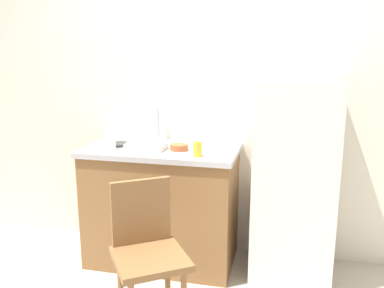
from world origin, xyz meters
TOP-DOWN VIEW (x-y plane):
  - back_wall at (0.00, 1.00)m, footprint 4.80×0.10m
  - cabinet_base at (-0.35, 0.65)m, footprint 1.12×0.60m
  - countertop at (-0.35, 0.65)m, footprint 1.16×0.64m
  - faucet at (-0.45, 0.90)m, footprint 0.02×0.02m
  - refrigerator at (0.64, 0.66)m, footprint 0.56×0.57m
  - chair at (-0.19, -0.14)m, footprint 0.56×0.56m
  - dish_tray at (-0.43, 0.56)m, footprint 0.28×0.20m
  - terracotta_bowl at (-0.19, 0.59)m, footprint 0.13×0.13m
  - hotplate at (-0.69, 0.63)m, footprint 0.17×0.17m
  - cup_yellow at (-0.02, 0.45)m, footprint 0.06×0.06m
  - cup_white at (-0.67, 0.48)m, footprint 0.06×0.06m

SIDE VIEW (x-z plane):
  - cabinet_base at x=-0.35m, z-range 0.00..0.88m
  - chair at x=-0.19m, z-range 0.05..0.94m
  - refrigerator at x=0.64m, z-range 0.00..1.43m
  - countertop at x=-0.35m, z-range 0.88..0.92m
  - hotplate at x=-0.69m, z-range 0.92..0.94m
  - terracotta_bowl at x=-0.19m, z-range 0.92..0.97m
  - dish_tray at x=-0.43m, z-range 0.92..0.97m
  - cup_white at x=-0.67m, z-range 0.92..1.00m
  - cup_yellow at x=-0.02m, z-range 0.92..1.03m
  - faucet at x=-0.45m, z-range 0.92..1.18m
  - back_wall at x=0.00m, z-range 0.00..2.64m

